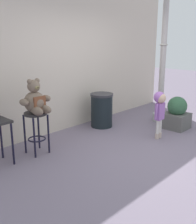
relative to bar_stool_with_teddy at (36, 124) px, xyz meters
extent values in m
plane|color=slate|center=(1.30, -1.36, -0.51)|extent=(24.00, 24.00, 0.00)
cube|color=beige|center=(1.30, 0.78, 1.00)|extent=(6.67, 0.30, 3.02)
cylinder|color=#272425|center=(0.00, 0.00, 0.19)|extent=(0.37, 0.37, 0.04)
cylinder|color=black|center=(-0.14, -0.14, -0.17)|extent=(0.03, 0.03, 0.67)
cylinder|color=black|center=(0.14, -0.14, -0.17)|extent=(0.03, 0.03, 0.67)
cylinder|color=black|center=(-0.14, 0.14, -0.17)|extent=(0.03, 0.03, 0.67)
cylinder|color=black|center=(0.14, 0.14, -0.17)|extent=(0.03, 0.03, 0.67)
torus|color=black|center=(0.00, 0.00, -0.26)|extent=(0.30, 0.30, 0.02)
sphere|color=#725F4F|center=(0.00, 0.00, 0.38)|extent=(0.35, 0.35, 0.35)
cube|color=brown|center=(0.00, -0.14, 0.39)|extent=(0.22, 0.03, 0.21)
sphere|color=#725F4F|center=(0.00, 0.00, 0.64)|extent=(0.21, 0.21, 0.21)
ellipsoid|color=olive|center=(0.00, -0.09, 0.63)|extent=(0.09, 0.06, 0.06)
sphere|color=black|center=(0.00, -0.11, 0.63)|extent=(0.02, 0.02, 0.02)
sphere|color=#725F4F|center=(-0.07, 0.00, 0.72)|extent=(0.08, 0.08, 0.08)
sphere|color=#725F4F|center=(0.07, 0.00, 0.72)|extent=(0.08, 0.08, 0.08)
ellipsoid|color=#725F4F|center=(-0.21, -0.03, 0.42)|extent=(0.12, 0.20, 0.11)
ellipsoid|color=#725F4F|center=(0.21, -0.03, 0.42)|extent=(0.12, 0.20, 0.11)
ellipsoid|color=#725F4F|center=(-0.08, -0.17, 0.28)|extent=(0.12, 0.30, 0.14)
ellipsoid|color=#725F4F|center=(0.08, -0.17, 0.28)|extent=(0.12, 0.30, 0.14)
cylinder|color=#C2AD9C|center=(1.97, -1.13, -0.45)|extent=(0.08, 0.08, 0.11)
cylinder|color=silver|center=(1.97, -1.13, -0.26)|extent=(0.06, 0.06, 0.27)
cylinder|color=#C2AD9C|center=(2.06, -1.13, -0.45)|extent=(0.08, 0.08, 0.11)
cylinder|color=silver|center=(2.06, -1.13, -0.26)|extent=(0.06, 0.06, 0.27)
cube|color=#9A61B4|center=(2.02, -1.13, 0.04)|extent=(0.19, 0.11, 0.33)
cylinder|color=#9A61B4|center=(1.90, -1.13, 0.05)|extent=(0.05, 0.05, 0.28)
cylinder|color=#9A61B4|center=(2.14, -1.13, 0.05)|extent=(0.05, 0.05, 0.28)
sphere|color=#D8B293|center=(2.02, -1.13, 0.30)|extent=(0.20, 0.20, 0.20)
sphere|color=#A162BB|center=(2.02, -1.11, 0.31)|extent=(0.22, 0.22, 0.22)
cylinder|color=black|center=(1.82, 0.18, -0.16)|extent=(0.47, 0.47, 0.69)
cylinder|color=#2D2D33|center=(1.82, 0.18, 0.20)|extent=(0.49, 0.49, 0.05)
cylinder|color=#A5AEA5|center=(3.06, -0.53, -0.42)|extent=(0.30, 0.30, 0.18)
cylinder|color=#AFA8A4|center=(3.06, -0.53, 1.10)|extent=(0.13, 0.13, 2.84)
torus|color=#ADA89E|center=(3.06, -0.53, 1.24)|extent=(0.18, 0.18, 0.04)
cylinder|color=black|center=(-0.51, -0.11, -0.17)|extent=(0.03, 0.03, 0.67)
cylinder|color=black|center=(-0.51, 0.24, -0.17)|extent=(0.03, 0.03, 0.67)
cube|color=#575653|center=(2.82, -1.08, -0.34)|extent=(0.48, 0.48, 0.33)
sphere|color=#315B3D|center=(2.82, -1.08, -0.02)|extent=(0.41, 0.41, 0.41)
camera|label=1|loc=(-2.49, -3.74, 1.40)|focal=44.37mm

